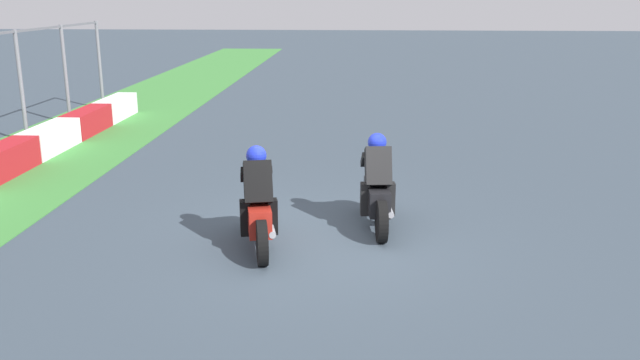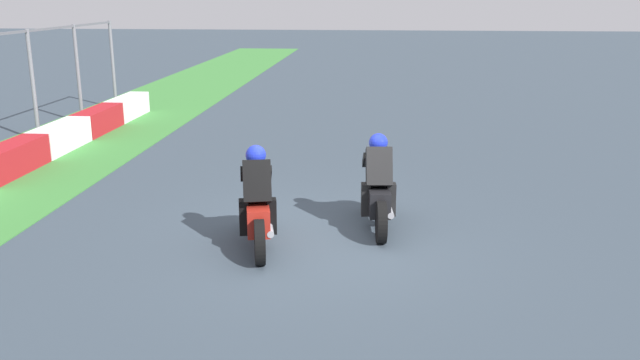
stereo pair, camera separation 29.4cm
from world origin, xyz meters
The scene contains 3 objects.
ground_plane centered at (0.00, 0.00, 0.00)m, with size 120.00×120.00×0.00m, color #394652.
rider_lane_a centered at (0.71, -0.88, 0.62)m, with size 2.04×0.56×1.51m.
rider_lane_b centered at (-0.30, 0.88, 0.62)m, with size 2.02×0.65×1.51m.
Camera 1 is at (-9.63, -0.59, 3.64)m, focal length 37.95 mm.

